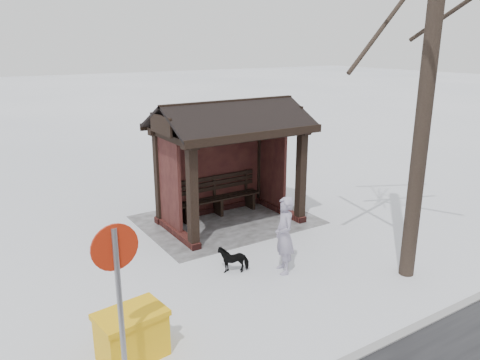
% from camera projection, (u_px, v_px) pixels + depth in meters
% --- Properties ---
extents(ground, '(120.00, 120.00, 0.00)m').
position_uv_depth(ground, '(231.00, 222.00, 11.86)').
color(ground, white).
rests_on(ground, ground).
extents(kerb, '(120.00, 0.15, 0.06)m').
position_uv_depth(kerb, '(411.00, 330.00, 7.41)').
color(kerb, gray).
rests_on(kerb, ground).
extents(trampled_patch, '(4.20, 3.20, 0.02)m').
position_uv_depth(trampled_patch, '(227.00, 220.00, 12.02)').
color(trampled_patch, '#99999F').
rests_on(trampled_patch, ground).
extents(bus_shelter, '(3.60, 2.40, 3.09)m').
position_uv_depth(bus_shelter, '(227.00, 137.00, 11.38)').
color(bus_shelter, '#371514').
rests_on(bus_shelter, ground).
extents(pedestrian, '(0.54, 0.66, 1.56)m').
position_uv_depth(pedestrian, '(284.00, 235.00, 9.11)').
color(pedestrian, '#9A93AC').
rests_on(pedestrian, ground).
extents(dog, '(0.66, 0.50, 0.51)m').
position_uv_depth(dog, '(233.00, 259.00, 9.30)').
color(dog, black).
rests_on(dog, ground).
extents(grit_bin, '(1.03, 0.77, 0.74)m').
position_uv_depth(grit_bin, '(132.00, 334.00, 6.69)').
color(grit_bin, '#ECAD0D').
rests_on(grit_bin, ground).
extents(road_sign, '(0.60, 0.11, 2.34)m').
position_uv_depth(road_sign, '(117.00, 274.00, 5.68)').
color(road_sign, gray).
rests_on(road_sign, ground).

